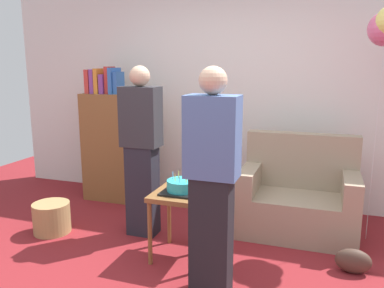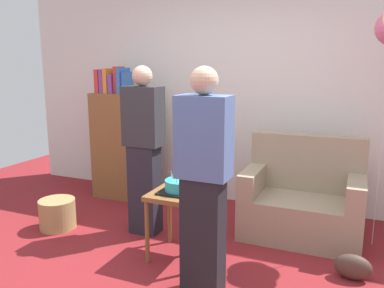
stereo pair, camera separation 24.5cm
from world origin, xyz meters
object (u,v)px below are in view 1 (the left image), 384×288
couch (298,199)px  handbag (353,261)px  person_holding_cake (212,184)px  person_blowing_candles (142,151)px  bookshelf (117,144)px  wicker_basket (52,218)px  birthday_cake (182,187)px  side_table (182,202)px

couch → handbag: (0.48, -0.68, -0.24)m
person_holding_cake → couch: bearing=-112.9°
person_holding_cake → person_blowing_candles: bearing=-41.9°
bookshelf → person_blowing_candles: person_blowing_candles is taller
person_blowing_candles → handbag: size_ratio=5.82×
wicker_basket → bookshelf: bearing=83.4°
birthday_cake → bookshelf: bearing=138.1°
couch → wicker_basket: (-2.30, -0.81, -0.19)m
side_table → bookshelf: bearing=138.1°
couch → wicker_basket: size_ratio=3.06×
wicker_basket → couch: bearing=19.4°
person_blowing_candles → handbag: 2.05m
bookshelf → side_table: size_ratio=2.77×
bookshelf → wicker_basket: (-0.13, -1.09, -0.55)m
person_holding_cake → handbag: bearing=-148.9°
couch → bookshelf: bookshelf is taller
side_table → wicker_basket: size_ratio=1.62×
side_table → birthday_cake: (0.00, -0.00, 0.14)m
person_holding_cake → birthday_cake: bearing=-51.2°
couch → side_table: (-0.90, -0.86, 0.16)m
person_blowing_candles → person_holding_cake: same height
side_table → handbag: 1.45m
person_blowing_candles → wicker_basket: size_ratio=4.53×
handbag → bookshelf: bearing=160.1°
bookshelf → person_holding_cake: bearing=-43.9°
birthday_cake → person_blowing_candles: (-0.53, 0.32, 0.20)m
bookshelf → person_holding_cake: 2.31m
side_table → wicker_basket: side_table is taller
bookshelf → birthday_cake: (1.28, -1.15, -0.06)m
person_blowing_candles → person_holding_cake: 1.20m
bookshelf → person_blowing_candles: 1.12m
side_table → wicker_basket: bearing=177.9°
couch → person_blowing_candles: bearing=-159.3°
bookshelf → birthday_cake: bearing=-41.9°
person_blowing_candles → birthday_cake: bearing=-12.2°
side_table → person_holding_cake: bearing=-49.6°
birthday_cake → handbag: (1.38, 0.19, -0.53)m
couch → person_holding_cake: size_ratio=0.67×
wicker_basket → person_holding_cake: bearing=-15.8°
person_blowing_candles → handbag: (1.91, -0.14, -0.73)m
birthday_cake → wicker_basket: size_ratio=0.89×
side_table → birthday_cake: size_ratio=1.82×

